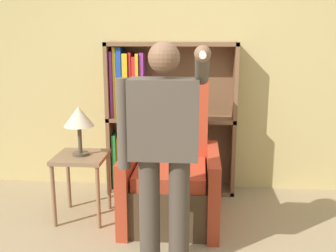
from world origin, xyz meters
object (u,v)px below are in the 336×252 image
(armchair, at_px, (172,178))
(side_table, at_px, (81,166))
(bookcase, at_px, (154,120))
(table_lamp, at_px, (79,118))
(person_standing, at_px, (164,144))

(armchair, bearing_deg, side_table, -175.76)
(bookcase, height_order, side_table, bookcase)
(armchair, distance_m, table_lamp, 1.00)
(person_standing, relative_size, table_lamp, 3.64)
(bookcase, distance_m, table_lamp, 0.96)
(table_lamp, bearing_deg, person_standing, -42.85)
(side_table, bearing_deg, armchair, 4.24)
(bookcase, xyz_separation_m, table_lamp, (-0.58, -0.75, 0.16))
(armchair, xyz_separation_m, side_table, (-0.83, -0.06, 0.12))
(bookcase, bearing_deg, side_table, -127.88)
(armchair, bearing_deg, person_standing, -89.58)
(bookcase, bearing_deg, armchair, -70.32)
(side_table, xyz_separation_m, table_lamp, (0.00, 0.00, 0.45))
(armchair, relative_size, side_table, 2.10)
(armchair, bearing_deg, table_lamp, -175.76)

